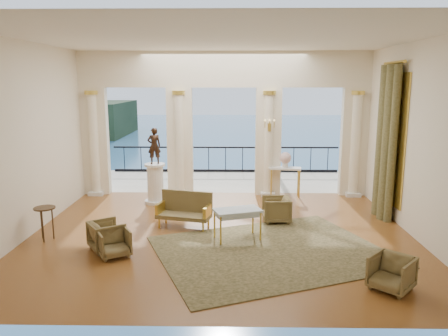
{
  "coord_description": "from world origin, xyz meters",
  "views": [
    {
      "loc": [
        0.25,
        -9.89,
        3.57
      ],
      "look_at": [
        0.06,
        0.6,
        1.5
      ],
      "focal_mm": 35.0,
      "sensor_mm": 36.0,
      "label": 1
    }
  ],
  "objects_px": {
    "pedestal": "(155,184)",
    "side_table": "(45,212)",
    "armchair_b": "(392,271)",
    "armchair_c": "(276,208)",
    "statue": "(154,146)",
    "settee": "(185,209)",
    "console_table": "(285,172)",
    "game_table": "(237,213)",
    "armchair_a": "(114,242)",
    "armchair_d": "(107,234)"
  },
  "relations": [
    {
      "from": "armchair_a",
      "to": "side_table",
      "type": "bearing_deg",
      "value": 123.82
    },
    {
      "from": "settee",
      "to": "side_table",
      "type": "height_order",
      "value": "settee"
    },
    {
      "from": "armchair_b",
      "to": "armchair_c",
      "type": "relative_size",
      "value": 0.95
    },
    {
      "from": "pedestal",
      "to": "armchair_a",
      "type": "bearing_deg",
      "value": -92.32
    },
    {
      "from": "console_table",
      "to": "settee",
      "type": "bearing_deg",
      "value": -125.28
    },
    {
      "from": "armchair_a",
      "to": "armchair_c",
      "type": "bearing_deg",
      "value": 3.91
    },
    {
      "from": "armchair_b",
      "to": "settee",
      "type": "height_order",
      "value": "settee"
    },
    {
      "from": "pedestal",
      "to": "console_table",
      "type": "xyz_separation_m",
      "value": [
        3.95,
        0.81,
        0.2
      ]
    },
    {
      "from": "game_table",
      "to": "statue",
      "type": "distance_m",
      "value": 4.05
    },
    {
      "from": "settee",
      "to": "console_table",
      "type": "height_order",
      "value": "console_table"
    },
    {
      "from": "pedestal",
      "to": "side_table",
      "type": "bearing_deg",
      "value": -121.76
    },
    {
      "from": "side_table",
      "to": "armchair_a",
      "type": "bearing_deg",
      "value": -26.86
    },
    {
      "from": "armchair_d",
      "to": "settee",
      "type": "distance_m",
      "value": 2.19
    },
    {
      "from": "statue",
      "to": "settee",
      "type": "bearing_deg",
      "value": 97.64
    },
    {
      "from": "side_table",
      "to": "armchair_d",
      "type": "bearing_deg",
      "value": -18.93
    },
    {
      "from": "armchair_c",
      "to": "armchair_b",
      "type": "bearing_deg",
      "value": 21.77
    },
    {
      "from": "armchair_d",
      "to": "side_table",
      "type": "relative_size",
      "value": 0.89
    },
    {
      "from": "armchair_b",
      "to": "pedestal",
      "type": "bearing_deg",
      "value": 175.41
    },
    {
      "from": "armchair_a",
      "to": "console_table",
      "type": "height_order",
      "value": "console_table"
    },
    {
      "from": "armchair_a",
      "to": "statue",
      "type": "bearing_deg",
      "value": 58.37
    },
    {
      "from": "armchair_a",
      "to": "statue",
      "type": "height_order",
      "value": "statue"
    },
    {
      "from": "pedestal",
      "to": "statue",
      "type": "bearing_deg",
      "value": 0.0
    },
    {
      "from": "armchair_a",
      "to": "pedestal",
      "type": "bearing_deg",
      "value": 58.37
    },
    {
      "from": "statue",
      "to": "pedestal",
      "type": "bearing_deg",
      "value": 180.0
    },
    {
      "from": "armchair_a",
      "to": "armchair_d",
      "type": "distance_m",
      "value": 0.46
    },
    {
      "from": "settee",
      "to": "statue",
      "type": "bearing_deg",
      "value": 131.44
    },
    {
      "from": "settee",
      "to": "game_table",
      "type": "height_order",
      "value": "settee"
    },
    {
      "from": "pedestal",
      "to": "side_table",
      "type": "xyz_separation_m",
      "value": [
        -1.97,
        -3.18,
        0.09
      ]
    },
    {
      "from": "armchair_d",
      "to": "game_table",
      "type": "bearing_deg",
      "value": -112.41
    },
    {
      "from": "pedestal",
      "to": "game_table",
      "type": "bearing_deg",
      "value": -51.81
    },
    {
      "from": "armchair_d",
      "to": "settee",
      "type": "relative_size",
      "value": 0.48
    },
    {
      "from": "armchair_c",
      "to": "pedestal",
      "type": "height_order",
      "value": "pedestal"
    },
    {
      "from": "armchair_b",
      "to": "console_table",
      "type": "distance_m",
      "value": 6.42
    },
    {
      "from": "armchair_b",
      "to": "game_table",
      "type": "height_order",
      "value": "game_table"
    },
    {
      "from": "armchair_b",
      "to": "side_table",
      "type": "xyz_separation_m",
      "value": [
        -7.03,
        2.32,
        0.33
      ]
    },
    {
      "from": "game_table",
      "to": "pedestal",
      "type": "bearing_deg",
      "value": 109.31
    },
    {
      "from": "settee",
      "to": "console_table",
      "type": "xyz_separation_m",
      "value": [
        2.84,
        2.95,
        0.34
      ]
    },
    {
      "from": "armchair_d",
      "to": "armchair_b",
      "type": "bearing_deg",
      "value": -143.34
    },
    {
      "from": "statue",
      "to": "console_table",
      "type": "relative_size",
      "value": 1.03
    },
    {
      "from": "game_table",
      "to": "console_table",
      "type": "xyz_separation_m",
      "value": [
        1.54,
        3.87,
        0.14
      ]
    },
    {
      "from": "settee",
      "to": "armchair_a",
      "type": "bearing_deg",
      "value": -109.25
    },
    {
      "from": "armchair_c",
      "to": "console_table",
      "type": "xyz_separation_m",
      "value": [
        0.51,
        2.54,
        0.42
      ]
    },
    {
      "from": "armchair_c",
      "to": "armchair_d",
      "type": "relative_size",
      "value": 1.04
    },
    {
      "from": "armchair_c",
      "to": "game_table",
      "type": "bearing_deg",
      "value": -39.16
    },
    {
      "from": "side_table",
      "to": "armchair_b",
      "type": "bearing_deg",
      "value": -18.27
    },
    {
      "from": "settee",
      "to": "statue",
      "type": "distance_m",
      "value": 2.74
    },
    {
      "from": "armchair_a",
      "to": "statue",
      "type": "distance_m",
      "value": 4.34
    },
    {
      "from": "console_table",
      "to": "armchair_c",
      "type": "bearing_deg",
      "value": -92.83
    },
    {
      "from": "armchair_b",
      "to": "armchair_c",
      "type": "bearing_deg",
      "value": 156.1
    },
    {
      "from": "armchair_a",
      "to": "armchair_c",
      "type": "distance_m",
      "value": 4.31
    }
  ]
}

